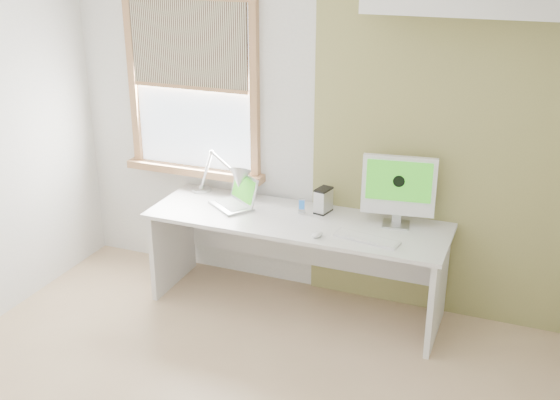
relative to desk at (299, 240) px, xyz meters
The scene contains 11 objects.
room 1.63m from the desk, 89.87° to the right, with size 4.04×3.54×2.64m.
accent_wall 1.30m from the desk, 16.51° to the left, with size 2.00×0.02×2.60m, color #9E9955.
window 1.44m from the desk, 164.78° to the left, with size 1.20×0.14×1.42m.
desk is the anchor object (origin of this frame).
desk_lamp 0.69m from the desk, behind, with size 0.61×0.38×0.37m.
laptop 0.57m from the desk, behind, with size 0.42×0.41×0.23m.
phone_dock 0.23m from the desk, 92.04° to the left, with size 0.07×0.07×0.12m.
external_drive 0.35m from the desk, 43.10° to the left, with size 0.12×0.16×0.19m.
imac 0.85m from the desk, ahead, with size 0.52×0.20×0.50m.
keyboard 0.64m from the desk, 21.52° to the right, with size 0.47×0.20×0.02m.
mouse 0.43m from the desk, 51.18° to the right, with size 0.06×0.10×0.03m, color white.
Camera 1 is at (1.54, -2.83, 2.66)m, focal length 43.17 mm.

